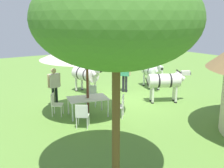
% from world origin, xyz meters
% --- Properties ---
extents(ground_plane, '(36.00, 36.00, 0.00)m').
position_xyz_m(ground_plane, '(0.00, 0.00, 0.00)').
color(ground_plane, '#5E8A38').
extents(shade_umbrella, '(3.57, 3.57, 3.03)m').
position_xyz_m(shade_umbrella, '(2.30, 0.75, 2.66)').
color(shade_umbrella, '#582C1F').
rests_on(shade_umbrella, ground_plane).
extents(patio_dining_table, '(1.73, 1.31, 0.74)m').
position_xyz_m(patio_dining_table, '(2.30, 0.75, 0.67)').
color(patio_dining_table, silver).
rests_on(patio_dining_table, ground_plane).
extents(patio_chair_near_lawn, '(0.61, 0.61, 0.90)m').
position_xyz_m(patio_chair_near_lawn, '(1.35, 1.65, 0.52)').
color(patio_chair_near_lawn, white).
rests_on(patio_chair_near_lawn, ground_plane).
extents(patio_chair_east_end, '(0.60, 0.60, 0.90)m').
position_xyz_m(patio_chair_east_end, '(1.53, -0.31, 0.52)').
color(patio_chair_east_end, silver).
rests_on(patio_chair_east_end, ground_plane).
extents(patio_chair_west_end, '(0.60, 0.60, 0.90)m').
position_xyz_m(patio_chair_west_end, '(3.37, 0.00, 0.52)').
color(patio_chair_west_end, white).
rests_on(patio_chair_west_end, ground_plane).
extents(patio_chair_near_hut, '(0.61, 0.60, 0.90)m').
position_xyz_m(patio_chair_near_hut, '(3.10, 1.77, 0.52)').
color(patio_chair_near_hut, silver).
rests_on(patio_chair_near_hut, ground_plane).
extents(guest_beside_umbrella, '(0.61, 0.25, 1.71)m').
position_xyz_m(guest_beside_umbrella, '(2.91, -1.13, 1.03)').
color(guest_beside_umbrella, black).
rests_on(guest_beside_umbrella, ground_plane).
extents(standing_watcher, '(0.46, 0.53, 1.76)m').
position_xyz_m(standing_watcher, '(-1.07, -1.30, 1.06)').
color(standing_watcher, '#22232B').
rests_on(standing_watcher, ground_plane).
extents(zebra_nearest_camera, '(1.90, 1.28, 1.54)m').
position_xyz_m(zebra_nearest_camera, '(-1.53, 1.17, 1.00)').
color(zebra_nearest_camera, silver).
rests_on(zebra_nearest_camera, ground_plane).
extents(zebra_by_umbrella, '(1.10, 2.12, 1.51)m').
position_xyz_m(zebra_by_umbrella, '(-2.79, -1.11, 0.97)').
color(zebra_by_umbrella, silver).
rests_on(zebra_by_umbrella, ground_plane).
extents(zebra_toward_hut, '(0.95, 2.07, 1.52)m').
position_xyz_m(zebra_toward_hut, '(0.70, -2.30, 0.98)').
color(zebra_toward_hut, silver).
rests_on(zebra_toward_hut, ground_plane).
extents(acacia_tree_right_background, '(3.50, 3.50, 4.83)m').
position_xyz_m(acacia_tree_right_background, '(4.01, 5.12, 3.77)').
color(acacia_tree_right_background, brown).
rests_on(acacia_tree_right_background, ground_plane).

